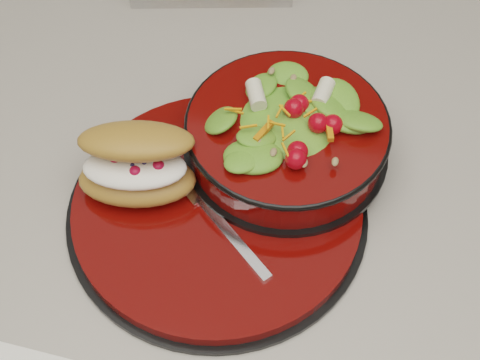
% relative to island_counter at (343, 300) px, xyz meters
% --- Properties ---
extents(island_counter, '(1.24, 0.74, 0.90)m').
position_rel_island_counter_xyz_m(island_counter, '(0.00, 0.00, 0.00)').
color(island_counter, silver).
rests_on(island_counter, ground).
extents(dinner_plate, '(0.32, 0.32, 0.02)m').
position_rel_island_counter_xyz_m(dinner_plate, '(-0.17, -0.16, 0.46)').
color(dinner_plate, black).
rests_on(dinner_plate, island_counter).
extents(salad_bowl, '(0.23, 0.23, 0.09)m').
position_rel_island_counter_xyz_m(salad_bowl, '(-0.11, -0.07, 0.50)').
color(salad_bowl, black).
rests_on(salad_bowl, dinner_plate).
extents(croissant, '(0.14, 0.11, 0.07)m').
position_rel_island_counter_xyz_m(croissant, '(-0.25, -0.16, 0.50)').
color(croissant, '#AD7234').
rests_on(croissant, dinner_plate).
extents(fork, '(0.13, 0.11, 0.00)m').
position_rel_island_counter_xyz_m(fork, '(-0.16, -0.18, 0.47)').
color(fork, silver).
rests_on(fork, dinner_plate).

